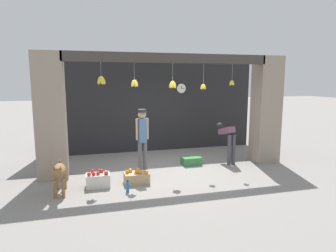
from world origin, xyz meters
The scene contains 13 objects.
ground_plane centered at (0.00, 0.00, 0.00)m, with size 60.00×60.00×0.00m, color gray.
shop_back_wall centered at (0.00, 2.51, 1.54)m, with size 7.23×0.12×3.08m, color #232326.
shop_pillar_left centered at (-2.96, 0.30, 1.54)m, with size 0.70×0.60×3.08m, color gray.
shop_pillar_right centered at (2.96, 0.30, 1.54)m, with size 0.70×0.60×3.08m, color gray.
storefront_awning centered at (-0.03, 0.12, 2.92)m, with size 5.33×0.27×0.93m.
dog centered at (-2.73, -0.91, 0.48)m, with size 0.28×0.98×0.71m.
shopkeeper centered at (-0.77, 0.06, 0.99)m, with size 0.34×0.29×1.68m.
worker_stooping centered at (1.81, 0.43, 0.75)m, with size 0.29×0.86×1.12m.
fruit_crate_oranges centered at (-1.04, -0.65, 0.14)m, with size 0.58×0.39×0.33m.
fruit_crate_apples centered at (-1.93, -0.65, 0.17)m, with size 0.53×0.36×0.38m.
produce_box_green centered at (0.73, 0.49, 0.11)m, with size 0.54×0.39×0.22m, color #387A42.
water_bottle centered at (-1.33, -1.16, 0.12)m, with size 0.07×0.07×0.27m.
wall_clock centered at (1.03, 2.43, 2.12)m, with size 0.33×0.03×0.33m.
Camera 1 is at (-2.11, -7.38, 2.42)m, focal length 32.00 mm.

